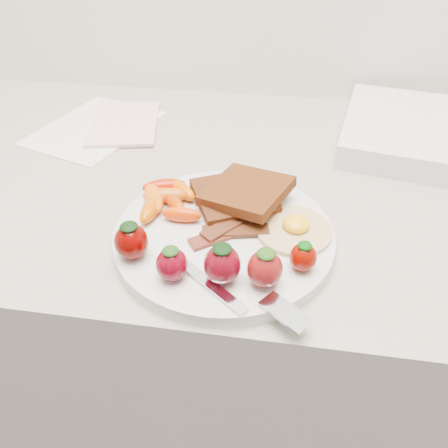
# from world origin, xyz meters

# --- Properties ---
(counter) EXTENTS (2.00, 0.60, 0.90)m
(counter) POSITION_xyz_m (0.00, 1.70, 0.45)
(counter) COLOR gray
(counter) RESTS_ON ground
(plate) EXTENTS (0.27, 0.27, 0.02)m
(plate) POSITION_xyz_m (-0.00, 1.54, 0.91)
(plate) COLOR silver
(plate) RESTS_ON counter
(toast_lower) EXTENTS (0.13, 0.13, 0.01)m
(toast_lower) POSITION_xyz_m (0.00, 1.60, 0.93)
(toast_lower) COLOR #3D1907
(toast_lower) RESTS_ON plate
(toast_upper) EXTENTS (0.13, 0.13, 0.02)m
(toast_upper) POSITION_xyz_m (0.02, 1.60, 0.94)
(toast_upper) COLOR #421D0B
(toast_upper) RESTS_ON toast_lower
(fried_egg) EXTENTS (0.12, 0.12, 0.02)m
(fried_egg) POSITION_xyz_m (0.08, 1.55, 0.92)
(fried_egg) COLOR beige
(fried_egg) RESTS_ON plate
(bacon_strips) EXTENTS (0.10, 0.09, 0.01)m
(bacon_strips) POSITION_xyz_m (0.01, 1.54, 0.92)
(bacon_strips) COLOR #41120D
(bacon_strips) RESTS_ON plate
(baby_carrots) EXTENTS (0.09, 0.10, 0.02)m
(baby_carrots) POSITION_xyz_m (-0.08, 1.58, 0.93)
(baby_carrots) COLOR #C75311
(baby_carrots) RESTS_ON plate
(strawberries) EXTENTS (0.22, 0.07, 0.05)m
(strawberries) POSITION_xyz_m (-0.00, 1.47, 0.94)
(strawberries) COLOR #570200
(strawberries) RESTS_ON plate
(fork) EXTENTS (0.17, 0.10, 0.00)m
(fork) POSITION_xyz_m (0.03, 1.44, 0.92)
(fork) COLOR silver
(fork) RESTS_ON plate
(paper_sheet) EXTENTS (0.22, 0.26, 0.00)m
(paper_sheet) POSITION_xyz_m (-0.28, 1.81, 0.90)
(paper_sheet) COLOR silver
(paper_sheet) RESTS_ON counter
(notepad) EXTENTS (0.15, 0.19, 0.01)m
(notepad) POSITION_xyz_m (-0.23, 1.83, 0.91)
(notepad) COLOR beige
(notepad) RESTS_ON paper_sheet
(appliance) EXTENTS (0.36, 0.31, 0.04)m
(appliance) POSITION_xyz_m (0.32, 1.83, 0.92)
(appliance) COLOR silver
(appliance) RESTS_ON counter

